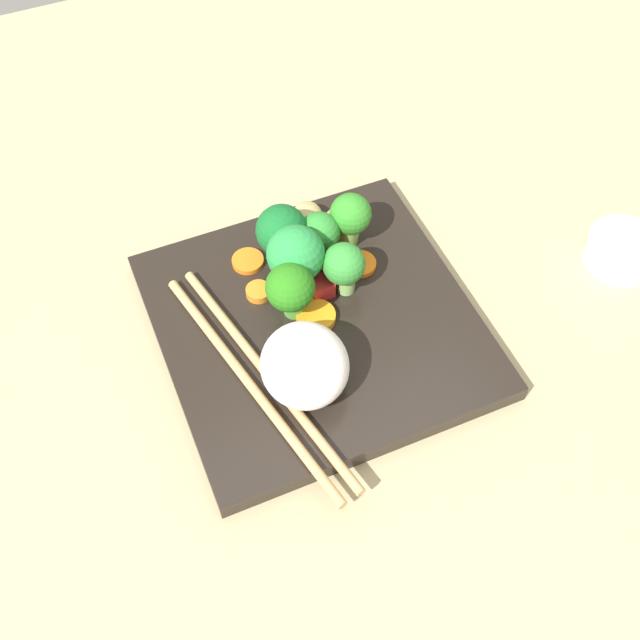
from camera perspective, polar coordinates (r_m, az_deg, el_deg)
name	(u,v)px	position (r cm, az deg, el deg)	size (l,w,h in cm)	color
ground_plane	(316,337)	(63.77, -0.30, -1.28)	(110.00, 110.00, 2.00)	tan
square_plate	(316,325)	(62.31, -0.30, -0.35)	(24.34, 24.34, 1.58)	black
rice_mound	(305,365)	(56.25, -1.14, -3.33)	(7.06, 6.50, 5.03)	white
broccoli_floret_0	(298,254)	(61.16, -1.60, 4.88)	(4.67, 4.67, 6.15)	#75AD49
broccoli_floret_1	(344,266)	(61.32, 1.78, 4.02)	(3.47, 3.47, 4.89)	#7EAF5B
broccoli_floret_2	(319,233)	(63.77, -0.06, 6.40)	(3.44, 3.44, 4.60)	#61AB49
broccoli_floret_3	(276,233)	(63.00, -3.24, 6.38)	(4.27, 4.27, 5.75)	#72B750
broccoli_floret_4	(290,289)	(59.33, -2.20, 2.29)	(3.87, 3.87, 5.56)	#56A13A
broccoli_floret_5	(350,217)	(64.55, 2.24, 7.59)	(3.50, 3.50, 5.28)	#7EC054
carrot_slice_0	(360,264)	(64.97, 2.93, 4.14)	(2.77, 2.77, 0.45)	orange
carrot_slice_1	(288,236)	(66.87, -2.35, 6.16)	(2.68, 2.68, 0.58)	orange
carrot_slice_2	(258,292)	(63.07, -4.55, 2.08)	(2.05, 2.05, 0.70)	orange
carrot_slice_3	(319,314)	(61.56, -0.06, 0.45)	(3.16, 3.16, 0.63)	orange
carrot_slice_4	(248,261)	(65.34, -5.33, 4.33)	(2.68, 2.68, 0.48)	orange
pepper_chunk_1	(329,265)	(63.95, 0.70, 4.03)	(3.00, 2.37, 1.72)	red
pepper_chunk_3	(320,286)	(62.71, -0.01, 2.55)	(2.05, 1.89, 1.58)	red
chicken_piece_1	(308,216)	(67.38, -0.90, 7.65)	(3.04, 2.58, 2.12)	tan
chicken_piece_3	(335,221)	(67.09, 1.11, 7.28)	(2.60, 1.94, 1.95)	tan
chopstick_pair	(258,379)	(58.32, -4.56, -4.33)	(7.04, 23.44, 0.74)	tan
sauce_cup	(623,251)	(71.59, 21.37, 4.78)	(6.40, 6.40, 2.31)	silver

